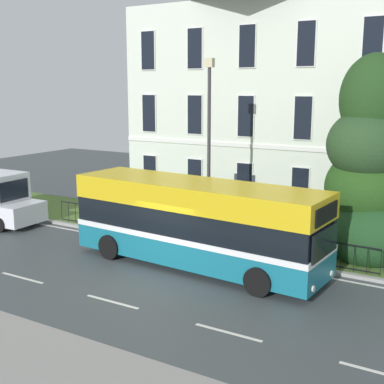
# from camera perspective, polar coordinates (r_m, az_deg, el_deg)

# --- Properties ---
(ground_plane) EXTENTS (60.00, 56.00, 0.18)m
(ground_plane) POSITION_cam_1_polar(r_m,az_deg,el_deg) (18.40, -3.61, -9.29)
(ground_plane) COLOR #3E4547
(georgian_townhouse) EXTENTS (14.45, 9.16, 12.07)m
(georgian_townhouse) POSITION_cam_1_polar(r_m,az_deg,el_deg) (29.21, 9.80, 10.69)
(georgian_townhouse) COLOR silver
(georgian_townhouse) RESTS_ON ground_plane
(iron_verge_railing) EXTENTS (14.96, 0.04, 0.97)m
(iron_verge_railing) POSITION_cam_1_polar(r_m,az_deg,el_deg) (21.46, 0.16, -4.41)
(iron_verge_railing) COLOR black
(iron_verge_railing) RESTS_ON ground_plane
(evergreen_tree) EXTENTS (3.58, 3.58, 8.04)m
(evergreen_tree) POSITION_cam_1_polar(r_m,az_deg,el_deg) (20.45, 19.01, 1.83)
(evergreen_tree) COLOR #423328
(evergreen_tree) RESTS_ON ground_plane
(single_decker_bus) EXTENTS (9.87, 3.20, 3.15)m
(single_decker_bus) POSITION_cam_1_polar(r_m,az_deg,el_deg) (18.84, 0.50, -3.41)
(single_decker_bus) COLOR #166A7F
(single_decker_bus) RESTS_ON ground_plane
(street_lamp_post) EXTENTS (0.36, 0.24, 7.53)m
(street_lamp_post) POSITION_cam_1_polar(r_m,az_deg,el_deg) (21.25, 1.89, 5.77)
(street_lamp_post) COLOR #333338
(street_lamp_post) RESTS_ON ground_plane
(litter_bin) EXTENTS (0.56, 0.56, 1.17)m
(litter_bin) POSITION_cam_1_polar(r_m,az_deg,el_deg) (19.95, 13.26, -5.70)
(litter_bin) COLOR #4C4742
(litter_bin) RESTS_ON ground_plane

